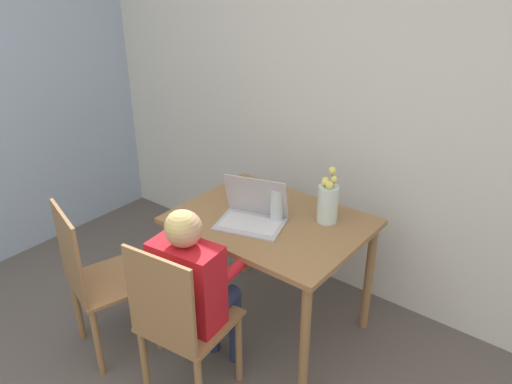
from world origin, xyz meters
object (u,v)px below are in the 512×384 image
object	(u,v)px
person_seated	(194,280)
laptop	(253,212)
chair_spare	(98,280)
flower_vase	(328,201)
chair_occupied	(181,324)
water_bottle	(277,205)

from	to	relation	value
person_seated	laptop	bearing A→B (deg)	-92.18
chair_spare	flower_vase	distance (m)	1.31
person_seated	chair_occupied	bearing A→B (deg)	90.00
chair_spare	laptop	xyz separation A→B (m)	(0.55, 0.65, 0.32)
water_bottle	laptop	bearing A→B (deg)	-137.66
flower_vase	person_seated	bearing A→B (deg)	-109.38
person_seated	laptop	world-z (taller)	person_seated
flower_vase	chair_spare	bearing A→B (deg)	-133.26
chair_occupied	flower_vase	distance (m)	1.00
chair_occupied	laptop	bearing A→B (deg)	-91.77
chair_spare	person_seated	xyz separation A→B (m)	(0.59, 0.15, 0.18)
person_seated	water_bottle	bearing A→B (deg)	-102.07
person_seated	chair_spare	bearing A→B (deg)	6.96
person_seated	flower_vase	bearing A→B (deg)	-116.32
chair_spare	flower_vase	bearing A→B (deg)	-116.08
laptop	water_bottle	xyz separation A→B (m)	(0.10, 0.09, 0.04)
laptop	water_bottle	world-z (taller)	laptop
chair_occupied	water_bottle	bearing A→B (deg)	-100.07
chair_occupied	water_bottle	size ratio (longest dim) A/B	4.32
chair_occupied	laptop	distance (m)	0.71
flower_vase	water_bottle	size ratio (longest dim) A/B	1.46
chair_occupied	person_seated	size ratio (longest dim) A/B	0.87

